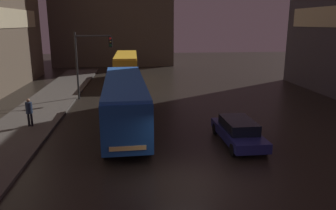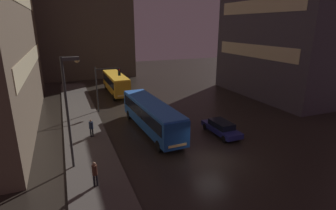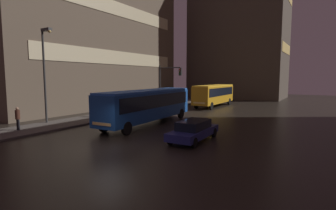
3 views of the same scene
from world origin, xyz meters
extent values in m
plane|color=black|center=(0.00, 0.00, 0.00)|extent=(120.00, 120.00, 0.00)
cube|color=#47423D|center=(-9.00, 10.00, 0.07)|extent=(4.00, 48.00, 0.15)
cube|color=brown|center=(-18.51, 16.03, 10.45)|extent=(10.00, 29.83, 20.89)
cube|color=beige|center=(-13.56, 16.03, 6.83)|extent=(0.24, 25.35, 1.80)
cube|color=beige|center=(-13.56, 16.03, 13.30)|extent=(0.24, 25.35, 1.80)
cube|color=#4C4238|center=(-5.06, 43.13, 14.67)|extent=(18.00, 12.00, 29.34)
cube|color=#EAC66B|center=(3.89, 43.13, 9.60)|extent=(0.24, 10.20, 1.80)
cube|color=#194793|center=(-2.57, 7.56, 1.74)|extent=(2.89, 11.86, 2.38)
cube|color=black|center=(-2.57, 7.56, 2.18)|extent=(2.91, 10.92, 1.10)
cube|color=blue|center=(-2.57, 7.56, 3.01)|extent=(2.83, 11.62, 0.16)
cube|color=#F4CC72|center=(-2.31, 1.66, 0.95)|extent=(1.67, 0.17, 0.20)
cylinder|color=black|center=(-1.29, 3.13, 0.50)|extent=(0.29, 1.01, 1.00)
cylinder|color=black|center=(-3.46, 3.03, 0.50)|extent=(0.29, 1.01, 1.00)
cylinder|color=black|center=(-1.68, 12.09, 0.50)|extent=(0.29, 1.01, 1.00)
cylinder|color=black|center=(-3.85, 11.99, 0.50)|extent=(0.29, 1.01, 1.00)
cube|color=orange|center=(-2.87, 24.20, 1.74)|extent=(2.36, 10.11, 2.38)
cube|color=black|center=(-2.87, 24.20, 2.18)|extent=(2.41, 9.30, 1.10)
cube|color=yellow|center=(-2.87, 24.20, 3.01)|extent=(2.31, 9.91, 0.16)
cube|color=#F4CC72|center=(-2.86, 19.13, 0.95)|extent=(1.63, 0.10, 0.20)
cylinder|color=black|center=(-1.79, 20.55, 0.50)|extent=(0.25, 1.00, 1.00)
cylinder|color=black|center=(-3.93, 20.55, 0.50)|extent=(0.25, 1.00, 1.00)
cylinder|color=black|center=(-1.81, 27.86, 0.50)|extent=(0.25, 1.00, 1.00)
cylinder|color=black|center=(-3.94, 27.85, 0.50)|extent=(0.25, 1.00, 1.00)
cube|color=navy|center=(3.58, 4.19, 0.55)|extent=(1.89, 4.80, 0.50)
cube|color=black|center=(3.58, 4.19, 1.08)|extent=(1.57, 2.65, 0.56)
cylinder|color=black|center=(4.43, 2.53, 0.32)|extent=(0.21, 0.64, 0.64)
cylinder|color=black|center=(2.81, 2.49, 0.32)|extent=(0.21, 0.64, 0.64)
cylinder|color=black|center=(4.35, 5.89, 0.32)|extent=(0.21, 0.64, 0.64)
cylinder|color=black|center=(2.74, 5.85, 0.32)|extent=(0.21, 0.64, 0.64)
cylinder|color=black|center=(-8.56, 8.07, 0.57)|extent=(0.14, 0.14, 0.83)
cylinder|color=black|center=(-8.38, 8.07, 0.57)|extent=(0.14, 0.14, 0.83)
cylinder|color=#1E283D|center=(-8.47, 8.07, 1.33)|extent=(0.42, 0.42, 0.69)
sphere|color=#8C664C|center=(-8.47, 8.07, 1.78)|extent=(0.22, 0.22, 0.22)
cylinder|color=black|center=(-9.28, -0.36, 0.57)|extent=(0.14, 0.14, 0.85)
cylinder|color=black|center=(-9.10, -0.36, 0.57)|extent=(0.14, 0.14, 0.85)
cylinder|color=#422319|center=(-9.19, -0.36, 1.35)|extent=(0.49, 0.49, 0.71)
sphere|color=#8C664C|center=(-9.19, -0.36, 1.81)|extent=(0.22, 0.22, 0.22)
cylinder|color=#2D2D2D|center=(-6.78, 15.97, 2.83)|extent=(0.16, 0.16, 5.66)
cylinder|color=#2D2D2D|center=(-5.34, 15.97, 5.36)|extent=(2.88, 0.12, 0.12)
cube|color=black|center=(-3.90, 15.97, 4.86)|extent=(0.30, 0.24, 0.90)
sphere|color=red|center=(-3.90, 15.83, 5.14)|extent=(0.18, 0.18, 0.18)
sphere|color=#3B2B07|center=(-3.90, 15.83, 4.86)|extent=(0.18, 0.18, 0.18)
sphere|color=black|center=(-3.90, 15.83, 4.58)|extent=(0.18, 0.18, 0.18)
cylinder|color=#2D2D2D|center=(-10.43, 2.86, 4.29)|extent=(0.18, 0.18, 8.27)
cube|color=#383838|center=(-9.83, 2.86, 8.27)|extent=(1.10, 0.36, 0.24)
sphere|color=#F4CC72|center=(-9.43, 2.86, 8.12)|extent=(0.32, 0.32, 0.32)
camera|label=1|loc=(-1.89, -12.19, 6.41)|focal=35.00mm
camera|label=2|loc=(-10.42, -16.23, 10.47)|focal=28.00mm
camera|label=3|loc=(11.05, -11.32, 4.21)|focal=28.00mm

